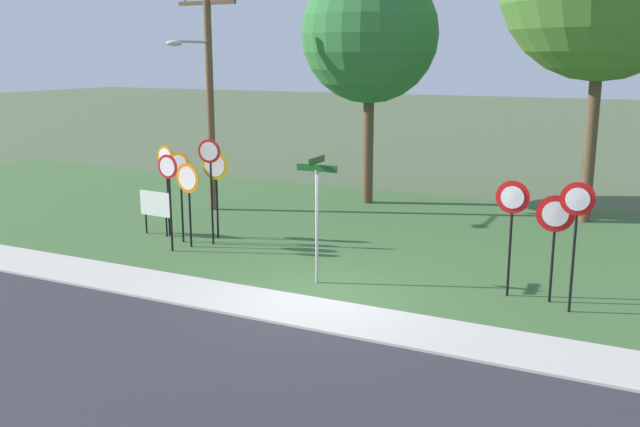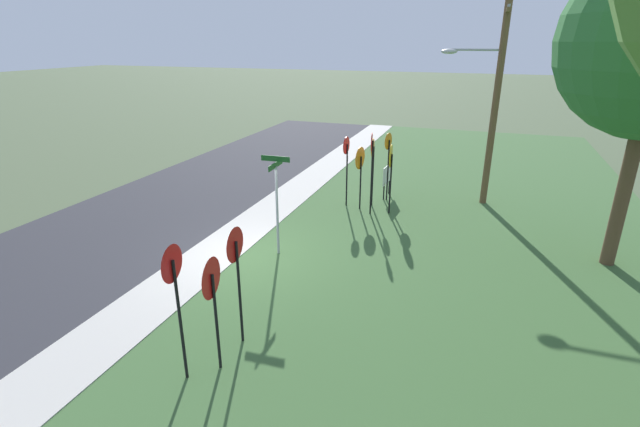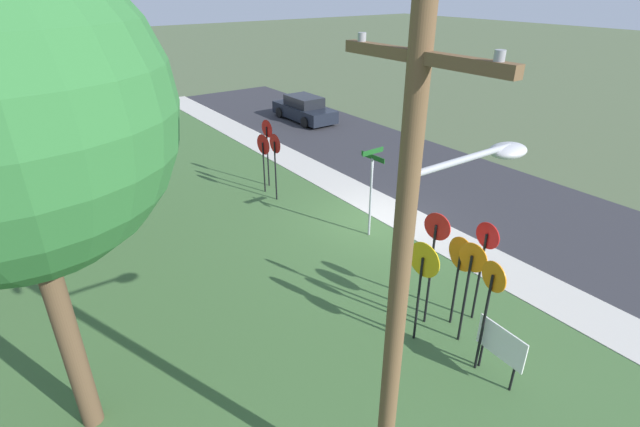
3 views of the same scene
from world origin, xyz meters
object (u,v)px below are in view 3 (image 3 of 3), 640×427
object	(u,v)px
yield_sign_near_right	(267,138)
notice_board	(501,346)
yield_sign_near_left	(275,151)
oak_tree_left	(0,116)
stop_sign_center_tall	(434,247)
street_name_post	(371,185)
stop_sign_far_left	(460,263)
yield_sign_far_left	(264,150)
stop_sign_near_left	(490,296)
stop_sign_near_right	(470,273)
parked_sedan_distant	(304,109)
stop_sign_far_right	(422,271)
utility_pole	(409,276)
stop_sign_far_center	(484,252)

from	to	relation	value
yield_sign_near_right	notice_board	size ratio (longest dim) A/B	2.10
yield_sign_near_left	oak_tree_left	bearing A→B (deg)	126.97
stop_sign_center_tall	street_name_post	xyz separation A→B (m)	(4.00, -1.69, -0.32)
stop_sign_far_left	notice_board	bearing A→B (deg)	166.45
yield_sign_far_left	notice_board	world-z (taller)	yield_sign_far_left
stop_sign_near_left	yield_sign_near_left	bearing A→B (deg)	5.76
stop_sign_near_right	stop_sign_far_left	world-z (taller)	stop_sign_near_right
yield_sign_near_right	yield_sign_far_left	size ratio (longest dim) A/B	1.16
yield_sign_far_left	street_name_post	bearing A→B (deg)	-176.32
oak_tree_left	parked_sedan_distant	distance (m)	21.64
stop_sign_near_right	yield_sign_far_left	bearing A→B (deg)	-8.25
stop_sign_far_right	utility_pole	world-z (taller)	utility_pole
stop_sign_near_left	stop_sign_near_right	world-z (taller)	stop_sign_near_left
stop_sign_far_center	utility_pole	xyz separation A→B (m)	(-2.00, 4.61, 2.28)
stop_sign_far_right	oak_tree_left	bearing A→B (deg)	69.39
stop_sign_near_left	stop_sign_near_right	bearing A→B (deg)	-15.76
stop_sign_near_left	stop_sign_far_right	distance (m)	1.44
stop_sign_near_left	stop_sign_far_left	xyz separation A→B (m)	(1.27, -0.72, -0.18)
stop_sign_near_left	stop_sign_far_center	distance (m)	1.67
stop_sign_near_right	stop_sign_far_center	bearing A→B (deg)	-75.20
stop_sign_far_left	yield_sign_near_left	xyz separation A→B (m)	(8.38, -0.22, 0.20)
parked_sedan_distant	stop_sign_far_left	bearing A→B (deg)	156.81
stop_sign_near_right	yield_sign_far_left	size ratio (longest dim) A/B	1.10
notice_board	yield_sign_far_left	bearing A→B (deg)	-0.94
stop_sign_far_left	stop_sign_far_right	size ratio (longest dim) A/B	0.92
stop_sign_far_center	street_name_post	xyz separation A→B (m)	(4.56, -0.65, -0.11)
yield_sign_near_left	yield_sign_near_right	distance (m)	1.38
stop_sign_far_center	oak_tree_left	world-z (taller)	oak_tree_left
stop_sign_center_tall	yield_sign_near_right	world-z (taller)	stop_sign_center_tall
stop_sign_far_left	notice_board	size ratio (longest dim) A/B	1.81
notice_board	yield_sign_near_right	bearing A→B (deg)	-2.88
oak_tree_left	street_name_post	bearing A→B (deg)	-74.53
stop_sign_near_right	notice_board	distance (m)	1.53
stop_sign_far_left	utility_pole	size ratio (longest dim) A/B	0.30
yield_sign_near_right	oak_tree_left	xyz separation A→B (m)	(-7.73, 8.18, 3.72)
stop_sign_far_left	street_name_post	world-z (taller)	street_name_post
parked_sedan_distant	stop_sign_far_right	bearing A→B (deg)	153.61
yield_sign_near_left	utility_pole	bearing A→B (deg)	155.26
stop_sign_far_right	yield_sign_near_left	bearing A→B (deg)	-13.68
yield_sign_far_left	stop_sign_far_left	bearing A→B (deg)	170.96
yield_sign_near_right	notice_board	distance (m)	11.48
yield_sign_near_right	yield_sign_far_left	xyz separation A→B (m)	(-0.44, 0.43, -0.27)
utility_pole	notice_board	size ratio (longest dim) A/B	6.00
yield_sign_near_left	notice_board	world-z (taller)	yield_sign_near_left
yield_sign_far_left	utility_pole	size ratio (longest dim) A/B	0.30
utility_pole	stop_sign_far_center	bearing A→B (deg)	-66.57
stop_sign_near_left	street_name_post	bearing A→B (deg)	-7.47
stop_sign_near_left	yield_sign_near_left	world-z (taller)	stop_sign_near_left
yield_sign_near_left	oak_tree_left	world-z (taller)	oak_tree_left
stop_sign_center_tall	yield_sign_near_right	distance (m)	9.38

